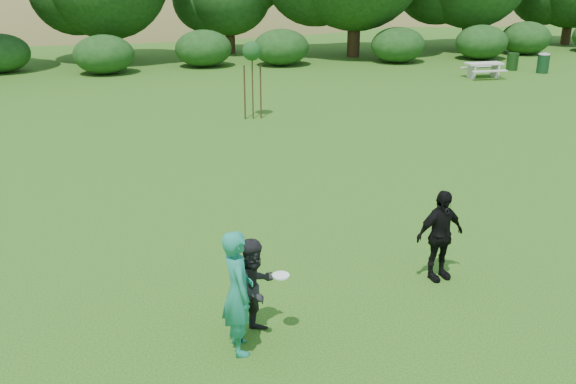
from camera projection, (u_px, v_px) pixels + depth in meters
name	position (u px, v px, depth m)	size (l,w,h in m)	color
ground	(329.00, 311.00, 10.98)	(120.00, 120.00, 0.00)	#19470C
player_teal	(238.00, 292.00, 9.58)	(0.72, 0.48, 1.99)	#1C7F68
player_grey	(255.00, 288.00, 10.05)	(0.80, 0.62, 1.65)	black
player_black	(440.00, 235.00, 11.82)	(1.02, 0.43, 1.75)	black
trash_can_near	(512.00, 62.00, 33.98)	(0.60, 0.60, 0.90)	#173714
frisbee	(281.00, 276.00, 9.84)	(0.27, 0.27, 0.03)	white
sapling	(252.00, 53.00, 23.12)	(0.70, 0.70, 2.85)	#372815
picnic_table	(484.00, 68.00, 31.72)	(1.80, 1.48, 0.76)	beige
trash_can_lidded	(543.00, 62.00, 33.12)	(0.60, 0.60, 1.05)	#153A1F
hillside	(158.00, 112.00, 77.47)	(150.00, 72.00, 52.00)	olive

